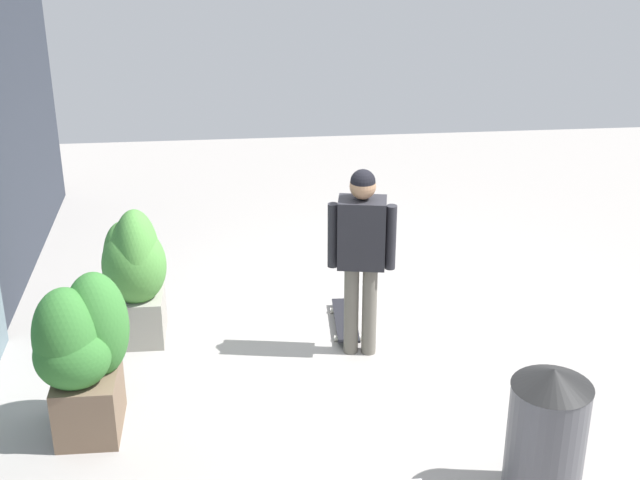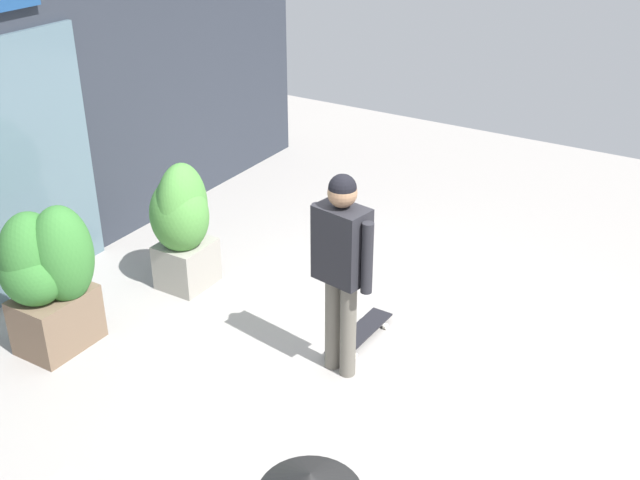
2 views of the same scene
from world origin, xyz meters
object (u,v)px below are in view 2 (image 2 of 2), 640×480
skateboarder (341,256)px  planter_box_right (181,219)px  skateboard (360,333)px  planter_box_left (46,274)px

skateboarder → planter_box_right: bearing=88.0°
planter_box_right → skateboard: bearing=-88.6°
skateboard → skateboarder: bearing=-169.5°
skateboard → planter_box_left: 2.69m
planter_box_left → planter_box_right: (1.39, -0.26, -0.01)m
skateboard → planter_box_left: size_ratio=0.64×
skateboard → planter_box_left: planter_box_left is taller
planter_box_left → planter_box_right: bearing=-10.8°
planter_box_left → planter_box_right: 1.41m
skateboarder → skateboard: size_ratio=2.07×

